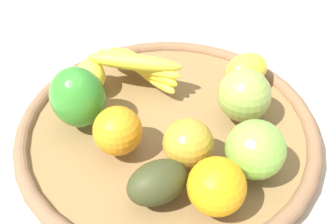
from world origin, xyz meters
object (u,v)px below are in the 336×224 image
(bell_pepper, at_px, (78,97))
(apple_0, at_px, (188,143))
(lemon_0, at_px, (247,70))
(apple_2, at_px, (255,150))
(orange_0, at_px, (118,131))
(apple_1, at_px, (244,95))
(avocado, at_px, (158,182))
(banana_bunch, at_px, (140,65))
(orange_1, at_px, (217,186))
(lemon_1, at_px, (91,75))

(bell_pepper, distance_m, apple_0, 0.18)
(lemon_0, bearing_deg, apple_2, -176.83)
(orange_0, height_order, apple_0, same)
(apple_1, xyz_separation_m, orange_0, (-0.09, 0.17, -0.01))
(avocado, bearing_deg, bell_pepper, 48.88)
(banana_bunch, height_order, orange_1, orange_1)
(apple_1, height_order, apple_2, apple_1)
(avocado, height_order, lemon_0, same)
(orange_1, bearing_deg, apple_2, -35.90)
(apple_0, relative_size, orange_1, 0.94)
(orange_0, xyz_separation_m, lemon_1, (0.13, 0.08, -0.01))
(apple_2, height_order, orange_1, apple_2)
(apple_2, height_order, orange_0, apple_2)
(avocado, height_order, orange_0, orange_0)
(apple_2, distance_m, lemon_0, 0.19)
(orange_0, relative_size, lemon_1, 1.07)
(avocado, xyz_separation_m, lemon_1, (0.20, 0.14, -0.00))
(banana_bunch, distance_m, lemon_0, 0.18)
(lemon_0, distance_m, orange_1, 0.25)
(orange_0, bearing_deg, apple_1, -61.02)
(avocado, xyz_separation_m, apple_2, (0.06, -0.12, 0.01))
(apple_0, distance_m, orange_1, 0.08)
(orange_0, relative_size, bell_pepper, 0.72)
(apple_2, bearing_deg, orange_0, 86.10)
(lemon_0, xyz_separation_m, lemon_1, (-0.05, 0.25, -0.00))
(banana_bunch, bearing_deg, avocado, -163.60)
(avocado, distance_m, orange_1, 0.07)
(avocado, relative_size, apple_1, 1.00)
(lemon_1, relative_size, apple_0, 0.94)
(orange_0, xyz_separation_m, apple_0, (-0.01, -0.10, -0.00))
(banana_bunch, relative_size, bell_pepper, 1.67)
(lemon_1, bearing_deg, avocado, -144.45)
(avocado, height_order, banana_bunch, banana_bunch)
(apple_1, height_order, orange_1, apple_1)
(orange_1, bearing_deg, lemon_1, 46.63)
(lemon_0, relative_size, orange_0, 1.07)
(apple_2, bearing_deg, bell_pepper, 77.14)
(avocado, bearing_deg, lemon_1, 35.55)
(banana_bunch, distance_m, lemon_1, 0.08)
(avocado, distance_m, apple_0, 0.07)
(apple_0, bearing_deg, avocado, 154.72)
(lemon_1, xyz_separation_m, bell_pepper, (-0.08, -0.01, 0.02))
(apple_1, bearing_deg, avocado, 148.59)
(banana_bunch, relative_size, lemon_0, 2.17)
(banana_bunch, bearing_deg, lemon_0, -83.54)
(avocado, bearing_deg, orange_1, -91.83)
(lemon_0, height_order, orange_1, orange_1)
(avocado, height_order, apple_2, apple_2)
(apple_1, relative_size, banana_bunch, 0.50)
(orange_0, xyz_separation_m, bell_pepper, (0.05, 0.07, 0.01))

